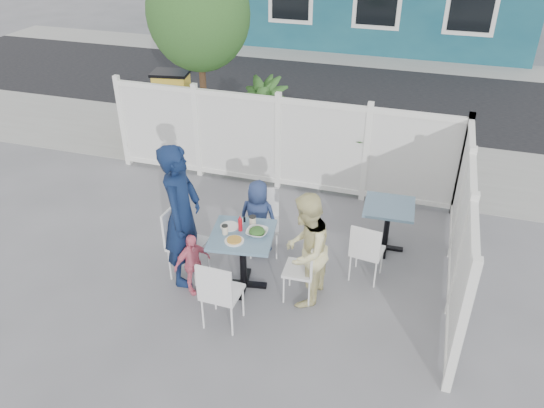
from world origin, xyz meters
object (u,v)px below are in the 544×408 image
(utility_cabinet, at_px, (173,104))
(woman, at_px, (305,250))
(spare_table, at_px, (388,216))
(chair_back, at_px, (264,216))
(man, at_px, (182,215))
(chair_left, at_px, (181,237))
(toddler, at_px, (192,264))
(boy, at_px, (258,218))
(main_table, at_px, (243,246))
(chair_near, at_px, (219,291))
(chair_right, at_px, (306,265))

(utility_cabinet, xyz_separation_m, woman, (3.87, -4.28, 0.13))
(spare_table, relative_size, chair_back, 0.77)
(man, bearing_deg, chair_left, 42.58)
(spare_table, distance_m, toddler, 2.76)
(utility_cabinet, relative_size, boy, 1.12)
(chair_left, bearing_deg, main_table, 92.53)
(utility_cabinet, relative_size, woman, 0.83)
(chair_near, xyz_separation_m, woman, (0.80, 0.77, 0.20))
(spare_table, height_order, boy, boy)
(chair_back, distance_m, toddler, 1.28)
(main_table, bearing_deg, woman, -1.40)
(boy, bearing_deg, spare_table, -162.24)
(chair_left, bearing_deg, spare_table, 122.11)
(spare_table, distance_m, chair_near, 2.71)
(spare_table, relative_size, chair_right, 0.83)
(utility_cabinet, bearing_deg, woman, -57.49)
(chair_back, relative_size, man, 0.48)
(woman, height_order, toddler, woman)
(chair_left, distance_m, man, 0.39)
(main_table, height_order, spare_table, main_table)
(chair_left, height_order, woman, woman)
(utility_cabinet, height_order, chair_near, utility_cabinet)
(utility_cabinet, xyz_separation_m, chair_right, (3.87, -4.25, -0.12))
(chair_left, relative_size, chair_back, 1.07)
(main_table, relative_size, toddler, 1.02)
(spare_table, bearing_deg, chair_right, -121.47)
(main_table, bearing_deg, utility_cabinet, 125.70)
(chair_left, bearing_deg, chair_back, 138.65)
(chair_near, bearing_deg, chair_back, 91.91)
(main_table, bearing_deg, chair_near, -89.97)
(toddler, bearing_deg, woman, -42.61)
(woman, bearing_deg, boy, -128.88)
(woman, distance_m, boy, 1.20)
(main_table, bearing_deg, chair_back, 90.37)
(chair_right, relative_size, chair_back, 0.93)
(chair_near, bearing_deg, main_table, 91.73)
(chair_back, xyz_separation_m, chair_near, (0.01, -1.65, 0.01))
(chair_near, bearing_deg, toddler, 140.10)
(chair_left, distance_m, chair_right, 1.66)
(toddler, bearing_deg, utility_cabinet, 65.33)
(utility_cabinet, distance_m, chair_right, 5.75)
(chair_near, xyz_separation_m, toddler, (-0.57, 0.51, -0.12))
(chair_back, bearing_deg, chair_left, 28.50)
(chair_left, xyz_separation_m, boy, (0.78, 0.77, -0.02))
(man, relative_size, woman, 1.29)
(main_table, distance_m, chair_right, 0.82)
(chair_right, distance_m, woman, 0.24)
(main_table, distance_m, boy, 0.79)
(chair_left, height_order, man, man)
(chair_near, relative_size, woman, 0.63)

